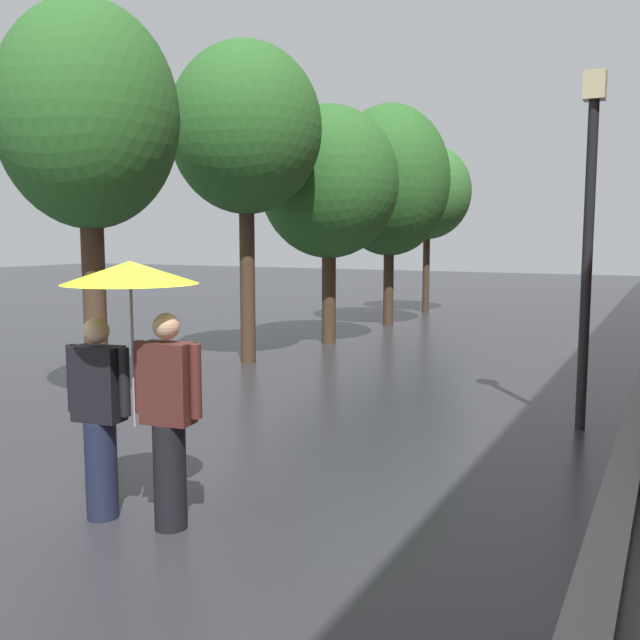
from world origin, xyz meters
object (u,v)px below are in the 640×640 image
at_px(street_tree_1, 246,130).
at_px(street_tree_2, 329,183).
at_px(couple_under_umbrella, 132,355).
at_px(street_lamp_post, 589,224).
at_px(street_tree_0, 88,118).
at_px(street_tree_4, 428,192).
at_px(street_tree_3, 390,181).

distance_m(street_tree_1, street_tree_2, 2.87).
relative_size(street_tree_2, couple_under_umbrella, 2.37).
distance_m(street_tree_2, street_lamp_post, 7.51).
distance_m(street_tree_0, couple_under_umbrella, 4.77).
xyz_separation_m(street_tree_1, street_tree_2, (0.30, 2.75, -0.76)).
bearing_deg(street_tree_1, street_tree_2, 83.73).
bearing_deg(street_tree_2, street_tree_0, -91.94).
bearing_deg(street_tree_4, street_tree_0, -90.61).
height_order(couple_under_umbrella, street_lamp_post, street_lamp_post).
distance_m(street_tree_4, couple_under_umbrella, 16.59).
relative_size(street_tree_3, couple_under_umbrella, 2.64).
height_order(street_tree_0, street_tree_2, street_tree_0).
distance_m(street_tree_1, couple_under_umbrella, 7.84).
height_order(street_tree_2, street_tree_3, street_tree_3).
xyz_separation_m(street_tree_1, street_tree_3, (0.30, 6.27, -0.48)).
distance_m(street_tree_2, couple_under_umbrella, 10.00).
distance_m(street_tree_3, street_tree_4, 3.29).
bearing_deg(street_tree_4, couple_under_umbrella, -79.79).
bearing_deg(couple_under_umbrella, street_tree_1, 115.33).
relative_size(street_tree_0, street_lamp_post, 1.27).
relative_size(street_tree_1, street_lamp_post, 1.36).
height_order(street_tree_1, street_tree_2, street_tree_1).
bearing_deg(street_lamp_post, couple_under_umbrella, -122.11).
bearing_deg(street_lamp_post, street_tree_2, 139.99).
xyz_separation_m(street_tree_1, couple_under_umbrella, (3.13, -6.62, -2.79)).
xyz_separation_m(street_tree_2, street_tree_3, (-0.00, 3.52, 0.28)).
bearing_deg(street_tree_3, street_lamp_post, -55.52).
relative_size(street_tree_2, street_tree_4, 1.01).
bearing_deg(couple_under_umbrella, street_tree_0, 138.08).
xyz_separation_m(street_tree_4, couple_under_umbrella, (2.91, -16.18, -2.19)).
relative_size(street_tree_4, couple_under_umbrella, 2.34).
height_order(street_tree_1, couple_under_umbrella, street_tree_1).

